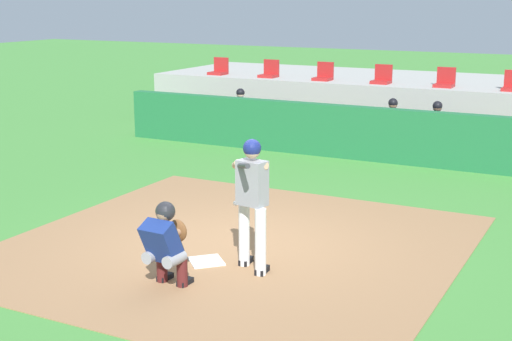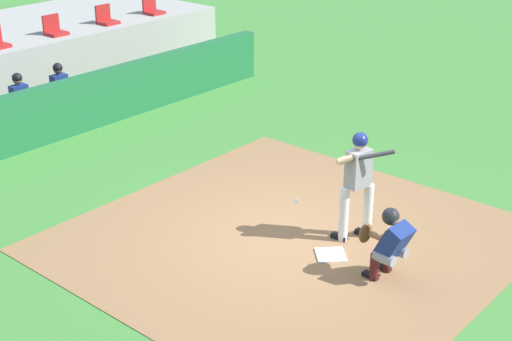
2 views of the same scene
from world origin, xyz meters
The scene contains 12 objects.
ground_plane centered at (0.00, 0.00, 0.00)m, with size 80.00×80.00×0.00m, color #428438.
dirt_infield centered at (0.00, 0.00, 0.01)m, with size 6.40×6.40×0.01m, color #936B47.
home_plate centered at (0.00, -0.80, 0.02)m, with size 0.44×0.44×0.02m, color white.
batter_at_plate centered at (0.69, -0.76, 1.04)m, with size 0.64×0.81×1.80m.
catcher_crouched centered at (0.00, -1.76, 0.61)m, with size 0.50×2.07×1.13m.
dugout_wall centered at (0.00, 6.50, 0.60)m, with size 13.00×0.30×1.20m, color #1E6638.
dugout_bench centered at (0.00, 7.50, 0.23)m, with size 11.80×0.44×0.45m, color olive.
dugout_player_1 centered at (0.08, 7.34, 0.67)m, with size 0.49×0.70×1.30m.
dugout_player_2 centered at (1.12, 7.34, 0.67)m, with size 0.49×0.70×1.30m.
stadium_seat_5 centered at (2.44, 9.38, 1.53)m, with size 0.46×0.46×0.48m.
stadium_seat_6 centered at (4.06, 9.38, 1.53)m, with size 0.46×0.46×0.48m.
stadium_seat_7 centered at (5.69, 9.38, 1.53)m, with size 0.46×0.46×0.48m.
Camera 2 is at (-8.30, -6.42, 5.80)m, focal length 52.76 mm.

